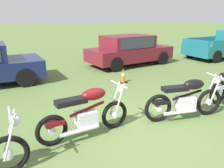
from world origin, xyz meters
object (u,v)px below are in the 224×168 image
traffic_cone (123,76)px  car_burgundy (129,49)px  motorcycle_maroon (86,113)px  motorcycle_black (186,99)px

traffic_cone → car_burgundy: bearing=54.4°
motorcycle_maroon → traffic_cone: 3.92m
motorcycle_black → traffic_cone: size_ratio=3.61×
car_burgundy → traffic_cone: bearing=-131.2°
motorcycle_maroon → motorcycle_black: 2.39m
car_burgundy → traffic_cone: 3.14m
car_burgundy → traffic_cone: (-1.80, -2.52, -0.54)m
motorcycle_black → motorcycle_maroon: bearing=-175.4°
motorcycle_maroon → motorcycle_black: (2.37, -0.31, -0.01)m
motorcycle_maroon → car_burgundy: (4.39, 5.45, 0.31)m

